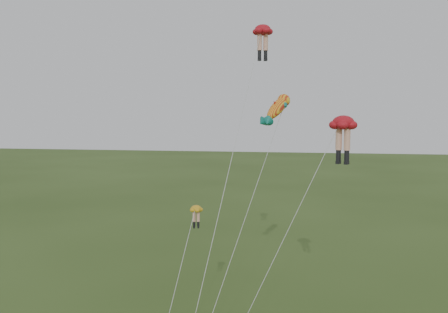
# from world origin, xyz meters

# --- Properties ---
(legs_kite_red_high) EXTENTS (4.50, 10.48, 20.42)m
(legs_kite_red_high) POSITION_xyz_m (2.58, 6.65, 19.49)
(legs_kite_red_high) COLOR #AF111B
(legs_kite_red_high) RESTS_ON ground
(legs_kite_red_mid) EXTENTS (8.18, 6.33, 14.78)m
(legs_kite_red_mid) POSITION_xyz_m (7.47, 4.45, 14.00)
(legs_kite_red_mid) COLOR #AF111B
(legs_kite_red_mid) RESTS_ON ground
(legs_kite_yellow) EXTENTS (1.36, 9.68, 9.19)m
(legs_kite_yellow) POSITION_xyz_m (-1.29, 4.26, 8.29)
(legs_kite_yellow) COLOR gold
(legs_kite_yellow) RESTS_ON ground
(fish_kite) EXTENTS (5.46, 10.43, 16.34)m
(fish_kite) POSITION_xyz_m (3.56, 8.00, 15.14)
(fish_kite) COLOR yellow
(fish_kite) RESTS_ON ground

